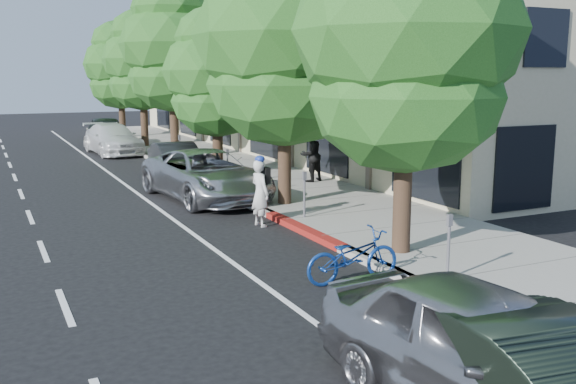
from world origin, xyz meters
TOP-DOWN VIEW (x-y plane):
  - ground at (0.00, 0.00)m, footprint 120.00×120.00m
  - sidewalk at (2.30, 8.00)m, footprint 4.60×56.00m
  - curb at (0.00, 8.00)m, footprint 0.30×56.00m
  - curb_red_segment at (0.00, 1.00)m, footprint 0.32×4.00m
  - storefront_building at (9.60, 18.00)m, footprint 10.00×36.00m
  - street_tree_0 at (0.90, -2.00)m, footprint 4.92×4.92m
  - street_tree_1 at (0.90, 4.00)m, footprint 5.42×5.42m
  - street_tree_2 at (0.90, 10.00)m, footprint 4.08×4.08m
  - street_tree_3 at (0.90, 16.00)m, footprint 4.80×4.80m
  - street_tree_4 at (0.90, 22.00)m, footprint 4.30×4.30m
  - street_tree_5 at (0.90, 28.00)m, footprint 4.51×4.51m
  - cyclist at (-0.70, 2.15)m, footprint 0.53×0.72m
  - bicycle at (-0.95, -3.00)m, footprint 2.00×0.75m
  - silver_suv at (-0.81, 6.32)m, footprint 3.24×6.03m
  - dark_sedan at (-0.50, 10.79)m, footprint 1.69×4.34m
  - white_pickup at (-1.18, 20.23)m, footprint 2.54×5.40m
  - dark_suv_far at (-0.94, 23.32)m, footprint 2.54×5.23m
  - near_car_a at (-2.20, -8.00)m, footprint 2.41×4.90m
  - pedestrian at (3.50, 7.27)m, footprint 1.15×1.02m

SIDE VIEW (x-z plane):
  - ground at x=0.00m, z-range 0.00..0.00m
  - sidewalk at x=2.30m, z-range 0.00..0.15m
  - curb at x=0.00m, z-range 0.00..0.15m
  - curb_red_segment at x=0.00m, z-range 0.00..0.15m
  - bicycle at x=-0.95m, z-range 0.00..1.04m
  - dark_sedan at x=-0.50m, z-range 0.00..1.41m
  - white_pickup at x=-1.18m, z-range 0.00..1.52m
  - near_car_a at x=-2.20m, z-range 0.00..1.61m
  - silver_suv at x=-0.81m, z-range 0.00..1.61m
  - dark_suv_far at x=-0.94m, z-range 0.00..1.72m
  - cyclist at x=-0.70m, z-range 0.00..1.79m
  - pedestrian at x=3.50m, z-range 0.15..2.12m
  - storefront_building at x=9.60m, z-range 0.00..7.00m
  - street_tree_2 at x=0.90m, z-range 0.76..7.36m
  - street_tree_5 at x=0.90m, z-range 0.87..8.26m
  - street_tree_4 at x=0.90m, z-range 0.96..8.51m
  - street_tree_0 at x=0.90m, z-range 0.88..8.66m
  - street_tree_1 at x=0.90m, z-range 0.88..9.10m
  - street_tree_3 at x=0.90m, z-range 1.06..9.47m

